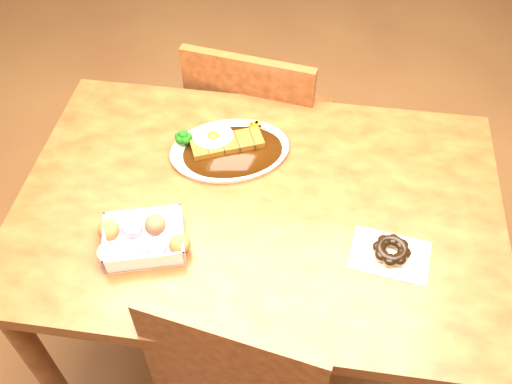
# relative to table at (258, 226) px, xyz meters

# --- Properties ---
(ground) EXTENTS (6.00, 6.00, 0.00)m
(ground) POSITION_rel_table_xyz_m (0.00, 0.00, -0.65)
(ground) COLOR brown
(ground) RESTS_ON ground
(table) EXTENTS (1.20, 0.80, 0.75)m
(table) POSITION_rel_table_xyz_m (0.00, 0.00, 0.00)
(table) COLOR #4C220F
(table) RESTS_ON ground
(chair_far) EXTENTS (0.48, 0.48, 0.87)m
(chair_far) POSITION_rel_table_xyz_m (-0.07, 0.54, -0.17)
(chair_far) COLOR #4C220F
(chair_far) RESTS_ON ground
(katsu_curry_plate) EXTENTS (0.37, 0.31, 0.06)m
(katsu_curry_plate) POSITION_rel_table_xyz_m (-0.11, 0.16, 0.11)
(katsu_curry_plate) COLOR white
(katsu_curry_plate) RESTS_ON table
(donut_box) EXTENTS (0.22, 0.19, 0.05)m
(donut_box) POSITION_rel_table_xyz_m (-0.25, -0.17, 0.12)
(donut_box) COLOR white
(donut_box) RESTS_ON table
(pon_de_ring) EXTENTS (0.19, 0.15, 0.03)m
(pon_de_ring) POSITION_rel_table_xyz_m (0.32, -0.11, 0.12)
(pon_de_ring) COLOR silver
(pon_de_ring) RESTS_ON table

